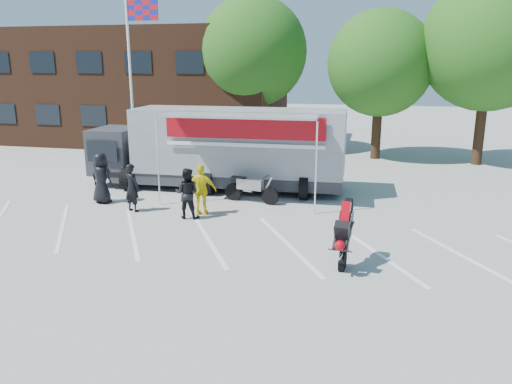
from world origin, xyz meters
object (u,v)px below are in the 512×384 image
at_px(transporter_truck, 227,189).
at_px(spectator_leather_b, 132,188).
at_px(parked_motorcycle, 251,202).
at_px(spectator_leather_c, 187,193).
at_px(spectator_leather_a, 101,178).
at_px(tree_left, 253,52).
at_px(tree_mid, 380,64).
at_px(spectator_hivis, 202,190).
at_px(stunt_bike_rider, 346,261).
at_px(tree_right, 489,43).
at_px(flagpole, 135,61).

height_order(transporter_truck, spectator_leather_b, spectator_leather_b).
relative_size(parked_motorcycle, spectator_leather_c, 1.28).
height_order(parked_motorcycle, spectator_leather_a, spectator_leather_a).
bearing_deg(tree_left, spectator_leather_a, -102.64).
bearing_deg(tree_left, transporter_truck, -83.00).
bearing_deg(spectator_leather_b, spectator_leather_a, -7.08).
bearing_deg(spectator_leather_c, spectator_leather_b, -9.28).
distance_m(tree_left, transporter_truck, 10.83).
relative_size(tree_mid, spectator_hivis, 4.47).
bearing_deg(spectator_hivis, tree_left, -90.91).
distance_m(transporter_truck, parked_motorcycle, 2.26).
height_order(stunt_bike_rider, spectator_leather_c, spectator_leather_c).
relative_size(tree_left, spectator_leather_b, 5.13).
bearing_deg(spectator_hivis, tree_right, -140.10).
relative_size(transporter_truck, parked_motorcycle, 4.70).
bearing_deg(spectator_leather_a, tree_right, -129.69).
height_order(tree_mid, parked_motorcycle, tree_mid).
xyz_separation_m(tree_right, spectator_leather_a, (-14.75, -10.74, -4.95)).
bearing_deg(tree_right, spectator_leather_a, -143.93).
distance_m(tree_mid, spectator_hivis, 13.74).
height_order(stunt_bike_rider, spectator_hivis, spectator_hivis).
distance_m(stunt_bike_rider, spectator_hivis, 5.91).
height_order(tree_right, spectator_leather_c, tree_right).
height_order(tree_left, spectator_hivis, tree_left).
xyz_separation_m(stunt_bike_rider, spectator_hivis, (-4.98, 3.07, 0.86)).
xyz_separation_m(tree_mid, spectator_leather_c, (-6.05, -12.29, -4.10)).
bearing_deg(stunt_bike_rider, spectator_hivis, 153.99).
xyz_separation_m(transporter_truck, spectator_leather_c, (-0.18, -4.08, 0.84)).
bearing_deg(spectator_leather_c, spectator_hivis, -126.35).
xyz_separation_m(transporter_truck, spectator_leather_a, (-3.88, -3.02, 0.93)).
bearing_deg(tree_mid, spectator_leather_b, -124.26).
distance_m(spectator_leather_a, spectator_hivis, 4.07).
bearing_deg(spectator_leather_c, parked_motorcycle, -126.15).
bearing_deg(transporter_truck, spectator_leather_c, -93.98).
height_order(spectator_leather_c, spectator_hivis, spectator_hivis).
relative_size(parked_motorcycle, spectator_leather_b, 1.29).
relative_size(spectator_leather_a, spectator_leather_c, 1.10).
relative_size(flagpole, tree_left, 0.93).
height_order(parked_motorcycle, stunt_bike_rider, stunt_bike_rider).
bearing_deg(flagpole, spectator_leather_a, -76.50).
relative_size(flagpole, spectator_leather_a, 4.32).
xyz_separation_m(flagpole, spectator_leather_b, (3.07, -7.00, -4.21)).
xyz_separation_m(flagpole, transporter_truck, (5.38, -3.22, -5.05)).
distance_m(flagpole, transporter_truck, 8.05).
bearing_deg(transporter_truck, tree_left, 95.59).
distance_m(parked_motorcycle, spectator_leather_b, 4.33).
relative_size(parked_motorcycle, stunt_bike_rider, 1.15).
xyz_separation_m(tree_mid, transporter_truck, (-5.87, -8.22, -4.94)).
bearing_deg(spectator_leather_a, tree_left, -88.40).
distance_m(tree_left, spectator_hivis, 13.71).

